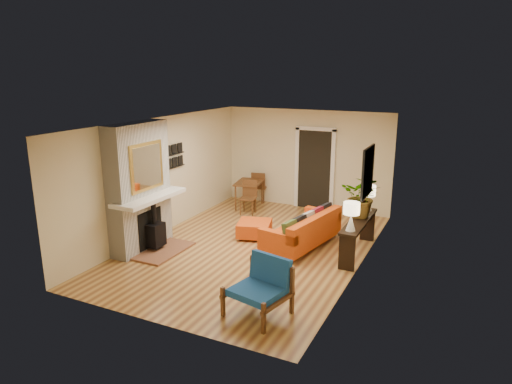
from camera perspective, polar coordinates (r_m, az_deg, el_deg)
room_shell at (r=11.37m, az=8.12°, el=2.97°), size 6.50×6.50×6.50m
fireplace at (r=9.47m, az=-14.21°, el=0.20°), size 1.09×1.68×2.60m
sofa at (r=9.59m, az=6.11°, el=-4.85°), size 1.21×2.11×0.78m
ottoman at (r=10.09m, az=-0.20°, el=-4.55°), size 0.87×0.87×0.36m
blue_chair at (r=7.03m, az=0.79°, el=-11.38°), size 0.98×0.96×0.86m
dining_table at (r=12.17m, az=-0.55°, el=0.64°), size 0.88×1.63×0.86m
console_table at (r=9.29m, az=12.71°, el=-4.29°), size 0.34×1.85×0.72m
lamp_near at (r=8.50m, az=11.83°, el=-2.59°), size 0.30×0.30×0.54m
lamp_far at (r=9.81m, az=13.84°, el=-0.34°), size 0.30×0.30×0.54m
houseplant at (r=9.30m, az=13.14°, el=-0.54°), size 0.80×0.70×0.86m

